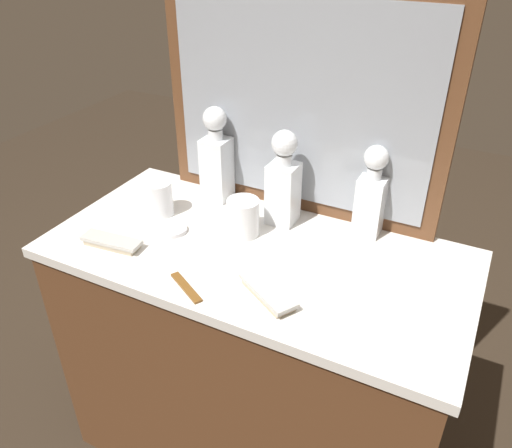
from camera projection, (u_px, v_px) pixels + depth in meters
name	position (u px, v px, depth m)	size (l,w,h in m)	color
ground_plane	(256.00, 443.00, 1.76)	(6.00, 6.00, 0.00)	#2D2319
dresser	(256.00, 359.00, 1.55)	(1.11, 0.55, 0.81)	brown
dresser_mirror	(300.00, 105.00, 1.36)	(0.82, 0.03, 0.63)	brown
crystal_decanter_far_right	(284.00, 187.00, 1.40)	(0.08, 0.08, 0.27)	white
crystal_decanter_front	(371.00, 200.00, 1.35)	(0.07, 0.07, 0.26)	white
crystal_decanter_far_left	(217.00, 163.00, 1.52)	(0.08, 0.08, 0.29)	white
crystal_tumbler_rear	(243.00, 219.00, 1.38)	(0.09, 0.09, 0.10)	white
crystal_tumbler_center	(160.00, 200.00, 1.47)	(0.08, 0.08, 0.10)	white
silver_brush_right	(268.00, 292.00, 1.17)	(0.17, 0.13, 0.02)	#B7A88C
silver_brush_center	(112.00, 242.00, 1.34)	(0.17, 0.07, 0.02)	#B7A88C
porcelain_dish	(172.00, 230.00, 1.41)	(0.08, 0.08, 0.01)	silver
tortoiseshell_comb	(186.00, 287.00, 1.20)	(0.12, 0.08, 0.01)	brown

